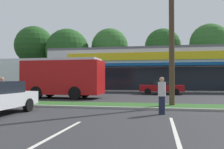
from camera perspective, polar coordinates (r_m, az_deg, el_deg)
grass_median at (r=14.88m, az=-10.78°, el=-6.91°), size 56.00×2.20×0.12m
curb_lip at (r=13.76m, az=-12.69°, el=-7.38°), size 56.00×0.24×0.12m
parking_stripe_2 at (r=6.95m, az=-14.18°, el=-14.16°), size 0.12×4.80×0.01m
parking_stripe_3 at (r=7.87m, az=14.55°, el=-12.59°), size 0.12×4.80×0.01m
storefront_building at (r=36.33m, az=10.81°, el=0.92°), size 28.96×14.48×5.65m
tree_far_left at (r=50.83m, az=-17.89°, el=6.54°), size 7.64×7.64×12.09m
tree_left at (r=46.83m, az=-10.50°, el=5.60°), size 8.21×8.21×11.11m
tree_mid_left at (r=46.42m, az=-0.54°, el=6.54°), size 7.00×7.00×11.24m
tree_mid at (r=47.08m, az=11.88°, el=6.49°), size 6.78×6.78×11.15m
tree_mid_right at (r=45.27m, az=22.07°, el=6.82°), size 6.79×6.79×11.14m
utility_pole at (r=14.64m, az=13.35°, el=16.71°), size 3.03×2.40×11.37m
city_bus at (r=21.56m, az=-17.90°, el=-0.52°), size 11.88×2.84×3.25m
car_1 at (r=30.08m, az=-22.49°, el=-2.52°), size 4.33×1.95×1.51m
car_5 at (r=25.38m, az=11.72°, el=-2.95°), size 4.43×1.89×1.41m
pedestrian_near_bench at (r=11.07m, az=11.69°, el=-4.88°), size 0.34×0.34×1.67m
pedestrian_mid at (r=14.87m, az=-24.58°, el=-3.79°), size 0.34×0.34×1.69m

